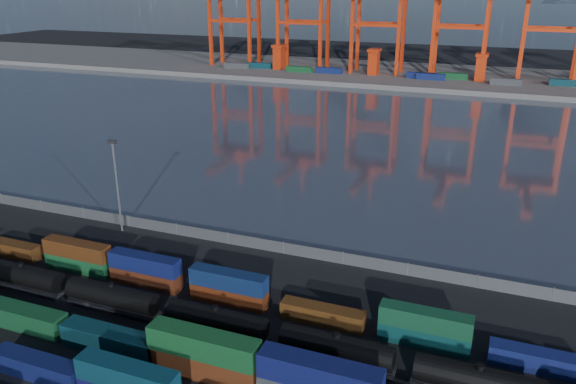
% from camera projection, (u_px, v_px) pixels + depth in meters
% --- Properties ---
extents(ground, '(700.00, 700.00, 0.00)m').
position_uv_depth(ground, '(197.00, 354.00, 66.72)').
color(ground, black).
rests_on(ground, ground).
extents(harbor_water, '(700.00, 700.00, 0.00)m').
position_uv_depth(harbor_water, '(383.00, 137.00, 158.26)').
color(harbor_water, '#343D4C').
rests_on(harbor_water, ground).
extents(far_quay, '(700.00, 70.00, 2.00)m').
position_uv_depth(far_quay, '(433.00, 77.00, 249.45)').
color(far_quay, '#514F4C').
rests_on(far_quay, ground).
extents(container_row_mid, '(129.69, 2.65, 5.65)m').
position_uv_depth(container_row_mid, '(149.00, 346.00, 64.86)').
color(container_row_mid, navy).
rests_on(container_row_mid, ground).
extents(container_row_north, '(139.69, 2.25, 4.79)m').
position_uv_depth(container_row_north, '(198.00, 284.00, 78.27)').
color(container_row_north, '#0F164E').
rests_on(container_row_north, ground).
extents(tanker_string, '(122.24, 2.95, 4.22)m').
position_uv_depth(tanker_string, '(274.00, 334.00, 66.85)').
color(tanker_string, black).
rests_on(tanker_string, ground).
extents(waterfront_fence, '(160.12, 0.12, 2.20)m').
position_uv_depth(waterfront_fence, '(284.00, 248.00, 90.77)').
color(waterfront_fence, '#595B5E').
rests_on(waterfront_fence, ground).
extents(yard_light_mast, '(1.60, 0.40, 16.60)m').
position_uv_depth(yard_light_mast, '(117.00, 181.00, 96.15)').
color(yard_light_mast, slate).
rests_on(yard_light_mast, ground).
extents(quay_containers, '(172.58, 10.99, 2.60)m').
position_uv_depth(quay_containers, '(403.00, 75.00, 239.65)').
color(quay_containers, navy).
rests_on(quay_containers, far_quay).
extents(straddle_carriers, '(140.00, 7.00, 11.10)m').
position_uv_depth(straddle_carriers, '(426.00, 64.00, 239.14)').
color(straddle_carriers, red).
rests_on(straddle_carriers, far_quay).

